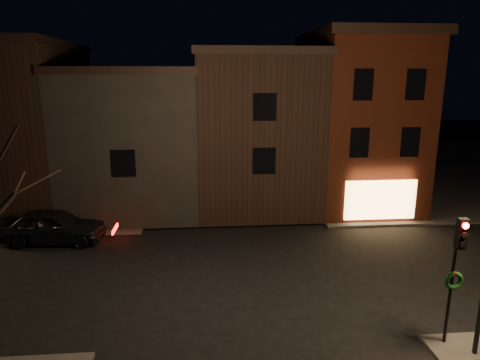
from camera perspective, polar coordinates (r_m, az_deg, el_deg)
ground at (r=18.37m, az=0.77°, el=-12.35°), size 120.00×120.00×0.00m
sidewalk_far_right at (r=43.12m, az=25.34°, el=1.70°), size 30.00×30.00×0.12m
corner_building at (r=27.76m, az=15.60°, el=7.71°), size 6.50×8.50×10.50m
row_building_a at (r=27.29m, az=1.76°, el=6.92°), size 7.30×10.30×9.40m
row_building_b at (r=27.48m, az=-13.52°, el=5.54°), size 7.80×10.30×8.40m
row_building_c at (r=29.36m, az=-27.81°, el=6.32°), size 7.30×10.30×9.90m
traffic_signal at (r=14.12m, az=26.89°, el=-9.75°), size 0.58×0.38×4.05m
parked_car_a at (r=23.16m, az=-23.60°, el=-5.65°), size 5.11×2.39×1.69m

